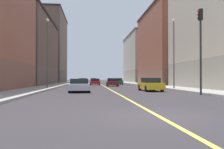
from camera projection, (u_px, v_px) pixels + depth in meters
ground_plane at (158, 116)px, 8.60m from camera, size 400.00×400.00×0.00m
sidewalk_left at (136, 83)px, 58.16m from camera, size 3.31×168.00×0.15m
sidewalk_right at (63, 84)px, 56.63m from camera, size 3.31×168.00×0.15m
lane_center_stripe at (100, 84)px, 57.39m from camera, size 0.16×154.00×0.01m
building_left_mid at (172, 47)px, 54.10m from camera, size 11.39×22.16×16.28m
building_left_far at (145, 59)px, 80.35m from camera, size 11.39×24.30×15.28m
building_right_midblock at (21, 51)px, 48.35m from camera, size 11.39×24.38×13.28m
building_right_distant at (45, 48)px, 74.48m from camera, size 11.39×22.00×20.67m
traffic_light_left_near at (200, 40)px, 19.60m from camera, size 0.40×0.32×6.81m
street_lamp_left_near at (174, 47)px, 28.77m from camera, size 0.36×0.36×8.10m
street_lamp_right_near at (47, 47)px, 29.47m from camera, size 0.36×0.36×8.27m
car_red at (95, 82)px, 48.59m from camera, size 2.00×4.34×1.24m
car_white at (83, 81)px, 50.90m from camera, size 1.86×4.49×1.33m
car_green at (117, 81)px, 53.26m from camera, size 2.04×4.61×1.33m
car_maroon at (112, 82)px, 41.31m from camera, size 2.08×4.24×1.32m
car_yellow at (150, 85)px, 25.36m from camera, size 1.92×4.32×1.36m
car_silver at (79, 85)px, 23.78m from camera, size 2.05×4.64×1.27m
car_blue at (94, 80)px, 76.54m from camera, size 2.09×4.03×1.32m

